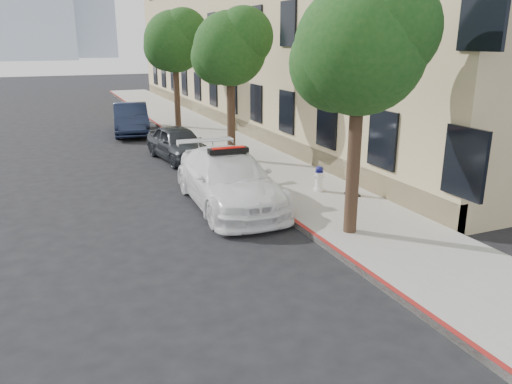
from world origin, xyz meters
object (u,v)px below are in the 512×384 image
object	(u,v)px
parked_car_far	(131,119)
police_car	(229,179)
parked_car_mid	(178,143)
fire_hydrant	(319,179)
traffic_cone	(353,183)

from	to	relation	value
parked_car_far	police_car	bearing A→B (deg)	-79.56
parked_car_far	parked_car_mid	bearing A→B (deg)	-75.94
parked_car_mid	fire_hydrant	size ratio (longest dim) A/B	5.10
parked_car_far	traffic_cone	bearing A→B (deg)	-65.44
police_car	fire_hydrant	size ratio (longest dim) A/B	7.02
police_car	traffic_cone	size ratio (longest dim) A/B	7.10
parked_car_mid	traffic_cone	size ratio (longest dim) A/B	5.16
fire_hydrant	parked_car_mid	bearing A→B (deg)	133.91
parked_car_far	fire_hydrant	world-z (taller)	parked_car_far
police_car	fire_hydrant	distance (m)	2.77
parked_car_far	traffic_cone	world-z (taller)	parked_car_far
fire_hydrant	parked_car_far	bearing A→B (deg)	125.68
parked_car_far	fire_hydrant	xyz separation A→B (m)	(3.39, -12.54, -0.23)
police_car	parked_car_mid	size ratio (longest dim) A/B	1.38
police_car	parked_car_mid	world-z (taller)	police_car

